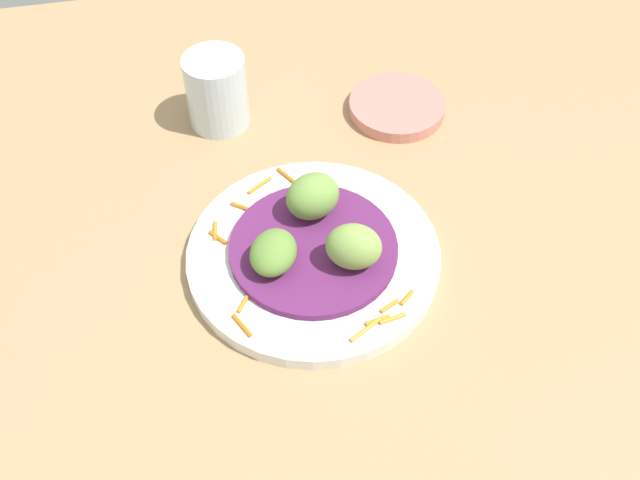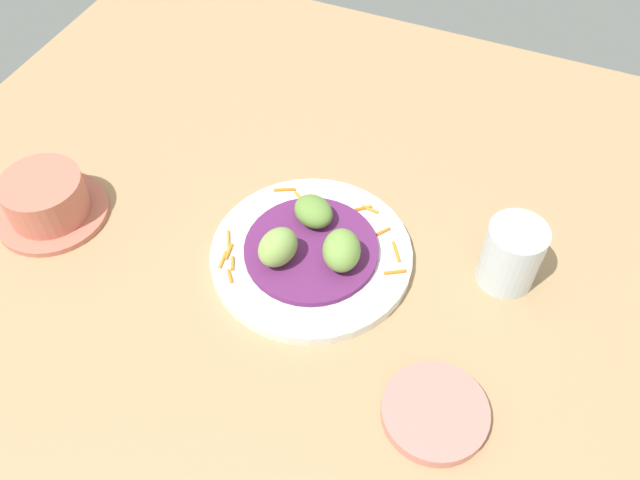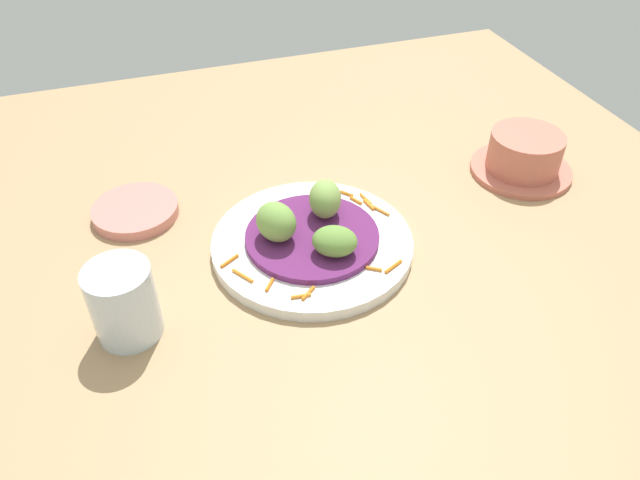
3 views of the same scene
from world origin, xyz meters
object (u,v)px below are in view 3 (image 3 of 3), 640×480
object	(u,v)px
main_plate	(312,244)
terracotta_bowl	(524,156)
guac_scoop_right	(335,241)
guac_scoop_left	(325,199)
side_plate_small	(135,211)
guac_scoop_center	(276,222)
water_glass	(124,302)

from	to	relation	value
main_plate	terracotta_bowl	bearing A→B (deg)	10.70
main_plate	guac_scoop_right	distance (cm)	5.38
main_plate	guac_scoop_left	size ratio (longest dim) A/B	4.72
guac_scoop_right	terracotta_bowl	xyz separation A→B (cm)	(32.54, 10.46, -1.21)
side_plate_small	terracotta_bowl	world-z (taller)	terracotta_bowl
guac_scoop_center	main_plate	bearing A→B (deg)	-10.60
main_plate	side_plate_small	world-z (taller)	same
main_plate	water_glass	xyz separation A→B (cm)	(-22.55, -6.58, 3.56)
guac_scoop_center	terracotta_bowl	xyz separation A→B (cm)	(38.17, 5.63, -1.90)
guac_scoop_left	guac_scoop_center	xyz separation A→B (cm)	(-7.01, -2.47, -0.01)
guac_scoop_center	water_glass	bearing A→B (deg)	-158.12
main_plate	guac_scoop_center	distance (cm)	5.82
guac_scoop_center	guac_scoop_right	bearing A→B (deg)	-40.60
side_plate_small	guac_scoop_left	bearing A→B (deg)	-25.13
guac_scoop_right	water_glass	world-z (taller)	water_glass
guac_scoop_left	side_plate_small	distance (cm)	25.44
terracotta_bowl	water_glass	distance (cm)	58.01
terracotta_bowl	side_plate_small	bearing A→B (deg)	172.07
terracotta_bowl	water_glass	xyz separation A→B (cm)	(-56.51, -12.99, 1.53)
terracotta_bowl	guac_scoop_center	bearing A→B (deg)	-171.61
guac_scoop_left	side_plate_small	xyz separation A→B (cm)	(-22.76, 10.68, -3.95)
guac_scoop_left	side_plate_small	size ratio (longest dim) A/B	0.47
guac_scoop_right	terracotta_bowl	size ratio (longest dim) A/B	0.37
guac_scoop_center	water_glass	size ratio (longest dim) A/B	0.63
guac_scoop_left	guac_scoop_center	world-z (taller)	same
guac_scoop_right	water_glass	bearing A→B (deg)	-173.97
guac_scoop_center	guac_scoop_right	size ratio (longest dim) A/B	1.02
main_plate	terracotta_bowl	distance (cm)	34.62
water_glass	terracotta_bowl	bearing A→B (deg)	12.95
main_plate	side_plate_small	size ratio (longest dim) A/B	2.21
guac_scoop_center	terracotta_bowl	world-z (taller)	guac_scoop_center
guac_scoop_right	water_glass	distance (cm)	24.11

